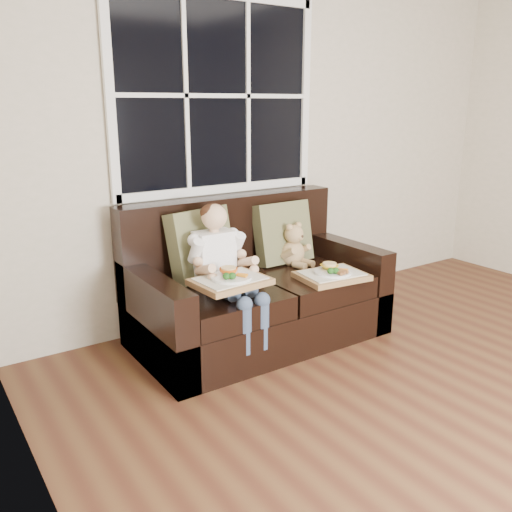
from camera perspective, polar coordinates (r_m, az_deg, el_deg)
window_back at (r=3.97m, az=-4.10°, el=16.48°), size 1.62×0.04×1.37m
loveseat at (r=3.80m, az=-0.21°, el=-4.06°), size 1.70×0.92×0.96m
pillow_left at (r=3.66m, az=-5.81°, el=1.22°), size 0.51×0.32×0.49m
pillow_right at (r=4.02m, az=2.86°, el=2.45°), size 0.45×0.21×0.46m
child at (r=3.44m, az=-3.59°, el=-0.51°), size 0.37×0.59×0.83m
teddy_bear at (r=3.97m, az=3.97°, el=0.87°), size 0.22×0.26×0.33m
tray_left at (r=3.27m, az=-2.73°, el=-2.52°), size 0.46×0.36×0.10m
tray_right at (r=3.71m, az=7.97°, el=-1.94°), size 0.48×0.38×0.10m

